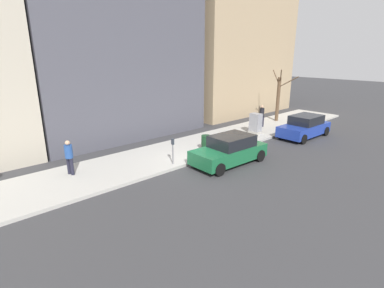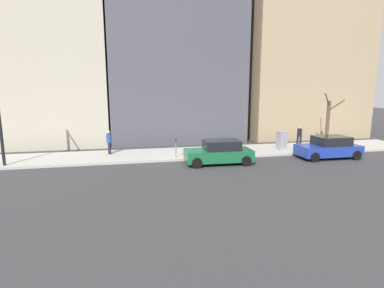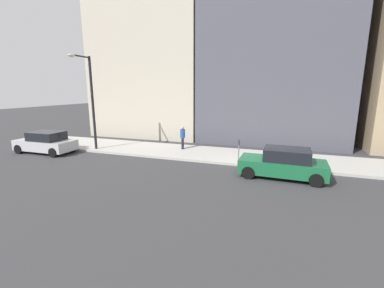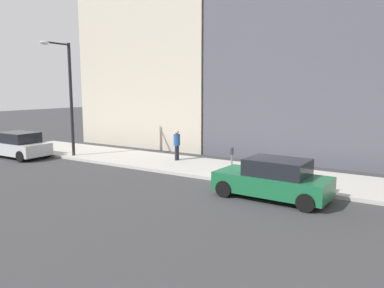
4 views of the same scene
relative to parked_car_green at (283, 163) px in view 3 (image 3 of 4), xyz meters
The scene contains 9 objects.
ground_plane 1.89m from the parked_car_green, 46.86° to the left, with size 120.00×120.00×0.00m, color #38383A.
sidewalk 3.50m from the parked_car_green, 21.73° to the left, with size 4.00×36.00×0.15m, color #B2AFA8.
parked_car_green is the anchor object (origin of this frame).
parked_car_silver 15.89m from the parked_car_green, 89.67° to the left, with size 1.96×4.22×1.52m.
parking_meter 3.01m from the parked_car_green, 56.79° to the left, with size 0.14×0.10×1.35m.
streetlamp 13.44m from the parked_car_green, 83.50° to the left, with size 1.97×0.32×6.50m.
trash_bin 2.12m from the parked_car_green, ahead, with size 0.56×0.56×0.90m, color #14381E.
pedestrian_midblock 7.91m from the parked_car_green, 61.23° to the left, with size 0.39×0.36×1.66m.
office_tower_right 21.00m from the parked_car_green, 45.93° to the left, with size 10.53×10.53×25.61m, color #BCB29E.
Camera 3 is at (-14.54, -0.96, 4.41)m, focal length 24.00 mm.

